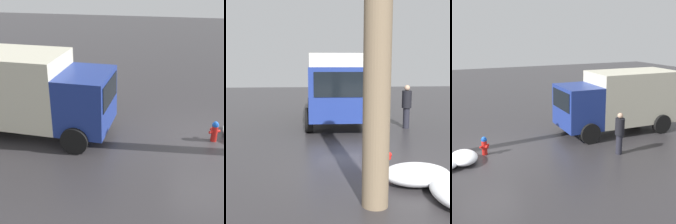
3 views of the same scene
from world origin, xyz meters
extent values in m
plane|color=#333033|center=(0.00, 0.00, 0.00)|extent=(60.00, 60.00, 0.00)
cylinder|color=red|center=(0.00, 0.00, 0.28)|extent=(0.21, 0.21, 0.57)
cylinder|color=blue|center=(0.00, 0.00, 0.61)|extent=(0.22, 0.22, 0.08)
sphere|color=blue|center=(0.00, 0.00, 0.65)|extent=(0.18, 0.18, 0.18)
cylinder|color=red|center=(0.07, -0.14, 0.35)|extent=(0.15, 0.14, 0.11)
cylinder|color=red|center=(0.14, 0.07, 0.35)|extent=(0.13, 0.13, 0.09)
cylinder|color=red|center=(-0.14, -0.07, 0.35)|extent=(0.13, 0.13, 0.09)
cube|color=navy|center=(4.33, 0.52, 1.39)|extent=(1.68, 2.28, 1.89)
cube|color=black|center=(3.51, 0.55, 1.77)|extent=(0.09, 1.87, 0.83)
cube|color=beige|center=(7.18, 0.43, 1.66)|extent=(4.16, 2.36, 2.42)
cylinder|color=black|center=(4.37, -0.59, 0.45)|extent=(0.91, 0.31, 0.90)
cylinder|color=black|center=(4.44, 1.64, 0.45)|extent=(0.91, 0.31, 0.90)
cylinder|color=black|center=(8.16, -0.71, 0.45)|extent=(0.91, 0.31, 0.90)
cylinder|color=black|center=(8.23, 1.52, 0.45)|extent=(0.91, 0.31, 0.90)
cylinder|color=#23232D|center=(4.84, -2.10, 0.40)|extent=(0.25, 0.25, 0.79)
cylinder|color=black|center=(4.84, -2.10, 1.12)|extent=(0.36, 0.36, 0.66)
sphere|color=tan|center=(4.84, -2.10, 1.56)|extent=(0.21, 0.21, 0.21)
ellipsoid|color=white|center=(-0.85, -0.47, 0.20)|extent=(1.00, 1.38, 0.41)
camera|label=1|loc=(1.63, 9.83, 5.41)|focal=50.00mm
camera|label=2|loc=(-6.70, 1.71, 2.35)|focal=50.00mm
camera|label=3|loc=(-1.87, -11.70, 4.68)|focal=50.00mm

